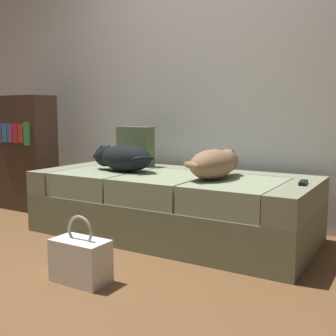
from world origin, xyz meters
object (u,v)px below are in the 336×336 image
(dog_tan, at_px, (215,164))
(throw_pillow, at_px, (135,146))
(bookshelf, at_px, (27,153))
(couch, at_px, (171,205))
(handbag, at_px, (81,260))
(dog_dark, at_px, (122,158))
(tv_remote, at_px, (303,183))

(dog_tan, relative_size, throw_pillow, 1.79)
(dog_tan, distance_m, bookshelf, 2.04)
(throw_pillow, xyz_separation_m, bookshelf, (-1.14, -0.21, -0.10))
(dog_tan, xyz_separation_m, throw_pillow, (-0.90, 0.30, 0.07))
(couch, bearing_deg, handbag, -89.12)
(throw_pillow, bearing_deg, dog_dark, -71.45)
(dog_tan, relative_size, tv_remote, 4.07)
(couch, relative_size, dog_dark, 3.37)
(couch, xyz_separation_m, throw_pillow, (-0.52, 0.27, 0.41))
(tv_remote, bearing_deg, dog_tan, 179.38)
(dog_tan, xyz_separation_m, handbag, (-0.36, -0.99, -0.46))
(dog_dark, distance_m, dog_tan, 0.79)
(tv_remote, bearing_deg, couch, 175.27)
(throw_pillow, relative_size, bookshelf, 0.31)
(dog_dark, height_order, handbag, dog_dark)
(throw_pillow, xyz_separation_m, handbag, (0.54, -1.30, -0.52))
(tv_remote, bearing_deg, bookshelf, 172.99)
(throw_pillow, bearing_deg, bookshelf, -169.76)
(couch, xyz_separation_m, bookshelf, (-1.66, 0.06, 0.31))
(tv_remote, relative_size, handbag, 0.40)
(dog_tan, xyz_separation_m, bookshelf, (-2.04, 0.10, -0.03))
(couch, distance_m, tv_remote, 1.00)
(dog_dark, distance_m, tv_remote, 1.39)
(bookshelf, bearing_deg, dog_tan, -2.75)
(couch, distance_m, bookshelf, 1.69)
(bookshelf, bearing_deg, throw_pillow, 10.24)
(throw_pillow, distance_m, handbag, 1.50)
(couch, height_order, dog_dark, dog_dark)
(dog_tan, bearing_deg, tv_remote, 5.51)
(dog_tan, bearing_deg, dog_dark, -177.51)
(dog_dark, xyz_separation_m, bookshelf, (-1.25, 0.13, -0.03))
(tv_remote, bearing_deg, throw_pillow, 164.50)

